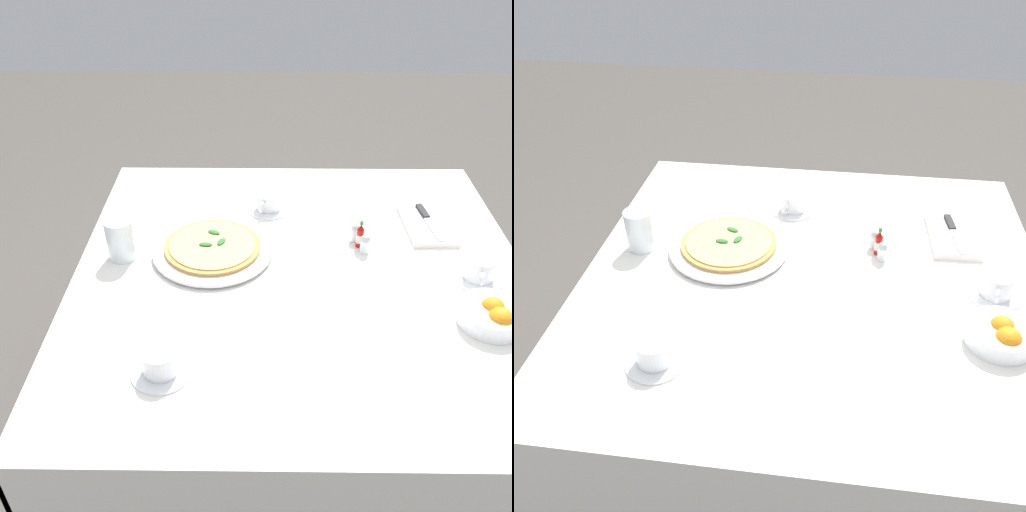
% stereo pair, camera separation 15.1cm
% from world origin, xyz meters
% --- Properties ---
extents(ground_plane, '(8.00, 8.00, 0.00)m').
position_xyz_m(ground_plane, '(0.00, 0.00, 0.00)').
color(ground_plane, '#4C4742').
extents(dining_table, '(1.18, 1.18, 0.73)m').
position_xyz_m(dining_table, '(0.00, 0.00, 0.61)').
color(dining_table, white).
rests_on(dining_table, ground_plane).
extents(pizza_plate, '(0.33, 0.33, 0.02)m').
position_xyz_m(pizza_plate, '(-0.08, -0.24, 0.75)').
color(pizza_plate, white).
rests_on(pizza_plate, dining_table).
extents(pizza, '(0.26, 0.26, 0.02)m').
position_xyz_m(pizza, '(-0.08, -0.24, 0.76)').
color(pizza, '#C68E47').
rests_on(pizza, pizza_plate).
extents(coffee_cup_far_right, '(0.13, 0.13, 0.06)m').
position_xyz_m(coffee_cup_far_right, '(0.36, -0.31, 0.76)').
color(coffee_cup_far_right, white).
rests_on(coffee_cup_far_right, dining_table).
extents(coffee_cup_near_left, '(0.13, 0.13, 0.06)m').
position_xyz_m(coffee_cup_near_left, '(0.03, 0.45, 0.76)').
color(coffee_cup_near_left, white).
rests_on(coffee_cup_near_left, dining_table).
extents(coffee_cup_center_back, '(0.13, 0.13, 0.06)m').
position_xyz_m(coffee_cup_center_back, '(-0.31, -0.08, 0.76)').
color(coffee_cup_center_back, white).
rests_on(coffee_cup_center_back, dining_table).
extents(water_glass_back_corner, '(0.08, 0.08, 0.12)m').
position_xyz_m(water_glass_back_corner, '(-0.06, -0.48, 0.78)').
color(water_glass_back_corner, white).
rests_on(water_glass_back_corner, dining_table).
extents(napkin_folded, '(0.22, 0.14, 0.02)m').
position_xyz_m(napkin_folded, '(-0.22, 0.38, 0.74)').
color(napkin_folded, white).
rests_on(napkin_folded, dining_table).
extents(dinner_knife, '(0.20, 0.04, 0.01)m').
position_xyz_m(dinner_knife, '(-0.22, 0.38, 0.76)').
color(dinner_knife, silver).
rests_on(dinner_knife, napkin_folded).
extents(citrus_bowl, '(0.15, 0.15, 0.07)m').
position_xyz_m(citrus_bowl, '(0.20, 0.43, 0.76)').
color(citrus_bowl, white).
rests_on(citrus_bowl, dining_table).
extents(hot_sauce_bottle, '(0.02, 0.02, 0.08)m').
position_xyz_m(hot_sauce_bottle, '(-0.12, 0.17, 0.77)').
color(hot_sauce_bottle, '#B7140F').
rests_on(hot_sauce_bottle, dining_table).
extents(salt_shaker, '(0.03, 0.03, 0.06)m').
position_xyz_m(salt_shaker, '(-0.09, 0.18, 0.76)').
color(salt_shaker, white).
rests_on(salt_shaker, dining_table).
extents(pepper_shaker, '(0.03, 0.03, 0.06)m').
position_xyz_m(pepper_shaker, '(-0.15, 0.16, 0.76)').
color(pepper_shaker, white).
rests_on(pepper_shaker, dining_table).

